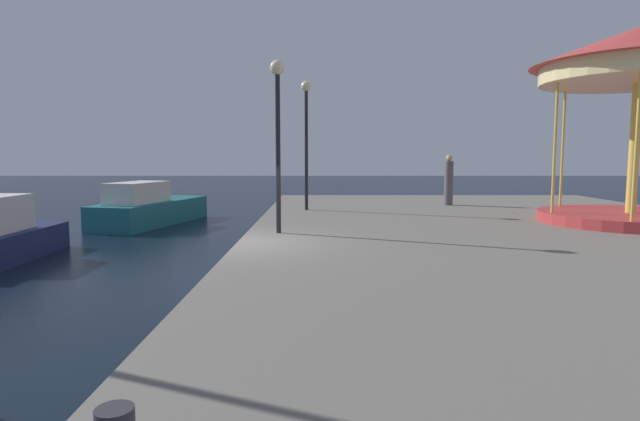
% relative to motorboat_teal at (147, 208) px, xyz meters
% --- Properties ---
extents(ground_plane, '(120.00, 120.00, 0.00)m').
position_rel_motorboat_teal_xyz_m(ground_plane, '(4.94, -9.00, -0.65)').
color(ground_plane, black).
extents(quay_dock, '(14.49, 28.03, 0.80)m').
position_rel_motorboat_teal_xyz_m(quay_dock, '(12.18, -9.00, -0.25)').
color(quay_dock, slate).
rests_on(quay_dock, ground).
extents(motorboat_teal, '(3.29, 6.16, 1.73)m').
position_rel_motorboat_teal_xyz_m(motorboat_teal, '(0.00, 0.00, 0.00)').
color(motorboat_teal, '#19606B').
rests_on(motorboat_teal, ground).
extents(carousel, '(5.84, 5.84, 5.54)m').
position_rel_motorboat_teal_xyz_m(carousel, '(15.77, -5.64, 4.31)').
color(carousel, '#B23333').
rests_on(carousel, quay_dock).
extents(lamp_post_near_edge, '(0.36, 0.36, 4.26)m').
position_rel_motorboat_teal_xyz_m(lamp_post_near_edge, '(5.76, -7.60, 3.06)').
color(lamp_post_near_edge, black).
rests_on(lamp_post_near_edge, quay_dock).
extents(lamp_post_mid_promenade, '(0.36, 0.36, 4.54)m').
position_rel_motorboat_teal_xyz_m(lamp_post_mid_promenade, '(6.32, -1.99, 3.23)').
color(lamp_post_mid_promenade, black).
rests_on(lamp_post_mid_promenade, quay_dock).
extents(person_by_the_water, '(0.34, 0.34, 1.97)m').
position_rel_motorboat_teal_xyz_m(person_by_the_water, '(11.86, -0.11, 1.07)').
color(person_by_the_water, '#514C56').
rests_on(person_by_the_water, quay_dock).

